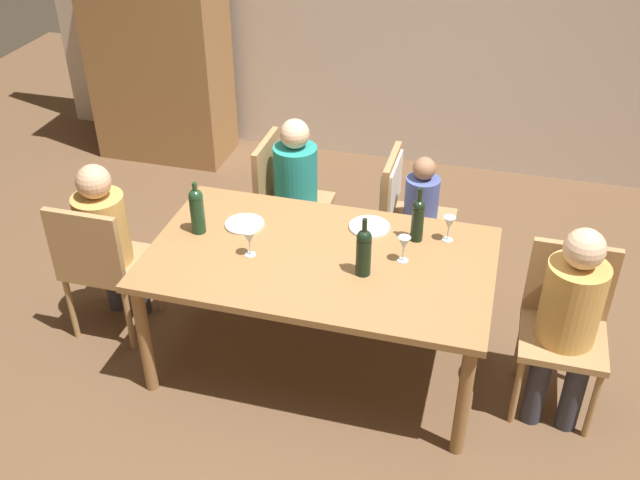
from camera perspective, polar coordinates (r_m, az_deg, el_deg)
The scene contains 21 objects.
ground_plane at distance 4.38m, azimuth 0.00°, elevation -9.30°, with size 10.00×10.00×0.00m, color brown.
rear_room_partition at distance 6.11m, azimuth 7.12°, elevation 17.90°, with size 6.40×0.12×2.70m, color beige.
armoire_cabinet at distance 6.38m, azimuth -12.70°, elevation 15.67°, with size 1.18×0.62×2.18m.
dining_table at distance 3.95m, azimuth 0.00°, elevation -2.13°, with size 1.85×1.07×0.75m.
chair_far_left at distance 4.88m, azimuth -2.87°, elevation 3.52°, with size 0.44×0.44×0.92m.
chair_left_end at distance 4.43m, azimuth -16.81°, elevation -1.54°, with size 0.44×0.44×0.92m.
chair_right_end at distance 4.04m, azimuth 18.60°, elevation -5.77°, with size 0.44×0.44×0.92m.
chair_far_right at distance 4.70m, azimuth 6.40°, elevation 2.87°, with size 0.46×0.44×0.92m.
person_woman_host at distance 4.81m, azimuth -1.62°, elevation 4.39°, with size 0.33×0.29×1.09m.
person_man_bearded at distance 4.45m, azimuth -16.34°, elevation 0.42°, with size 0.29×0.34×1.11m.
person_man_guest at distance 3.88m, azimuth 18.92°, elevation -5.44°, with size 0.30×0.35×1.13m.
person_child_small at distance 4.70m, azimuth 8.15°, elevation 2.26°, with size 0.25×0.22×0.94m.
wine_bottle_tall_green at distance 4.08m, azimuth -9.59°, elevation 2.36°, with size 0.08×0.08×0.31m.
wine_bottle_dark_red at distance 3.70m, azimuth 3.43°, elevation -0.83°, with size 0.08×0.08×0.33m.
wine_bottle_short_olive at distance 4.00m, azimuth 7.65°, elevation 1.70°, with size 0.07×0.07×0.32m.
wine_glass_near_left at distance 3.83m, azimuth 6.58°, elevation -0.32°, with size 0.07×0.07×0.15m.
wine_glass_centre at distance 3.87m, azimuth -5.54°, elevation 0.13°, with size 0.07×0.07×0.15m.
wine_glass_near_right at distance 4.03m, azimuth 10.05°, elevation 1.25°, with size 0.07×0.07×0.15m.
dinner_plate_host at distance 4.18m, azimuth -5.91°, elevation 1.24°, with size 0.22×0.22×0.01m, color silver.
dinner_plate_guest_left at distance 4.14m, azimuth 3.88°, elevation 1.03°, with size 0.23×0.23×0.01m, color white.
handbag at distance 4.93m, azimuth 11.48°, elevation -2.76°, with size 0.28×0.12×0.22m, color brown.
Camera 1 is at (0.84, -3.09, 2.98)m, focal length 40.99 mm.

